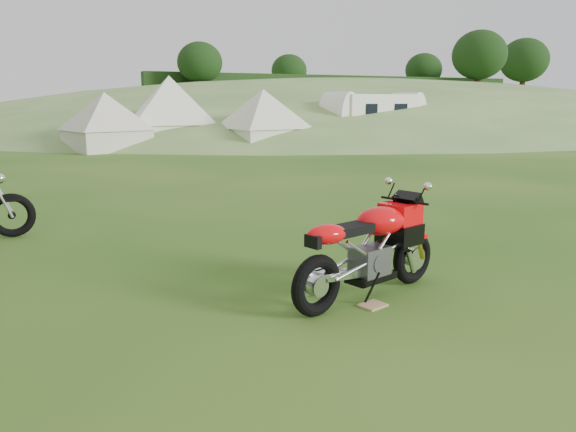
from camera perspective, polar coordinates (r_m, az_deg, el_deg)
name	(u,v)px	position (r m, az deg, el deg)	size (l,w,h in m)	color
ground	(275,311)	(5.67, -1.29, -9.59)	(120.00, 120.00, 0.00)	#1D4E10
hillside	(345,124)	(51.93, 5.85, 9.26)	(80.00, 64.00, 8.00)	#598343
hedgerow	(345,124)	(51.93, 5.85, 9.26)	(36.00, 1.20, 8.60)	black
sport_motorcycle	(369,242)	(5.90, 8.23, -2.66)	(2.02, 0.51, 1.21)	red
plywood_board	(373,305)	(5.85, 8.60, -8.95)	(0.26, 0.21, 0.02)	tan
tent_left	(106,121)	(24.97, -18.04, 9.19)	(2.88, 2.88, 2.50)	silver
tent_mid	(170,114)	(26.59, -11.87, 10.11)	(3.41, 3.41, 2.95)	white
tent_right	(263,119)	(24.71, -2.52, 9.83)	(2.99, 2.99, 2.59)	silver
caravan	(373,118)	(28.31, 8.66, 9.77)	(5.19, 2.32, 2.43)	white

